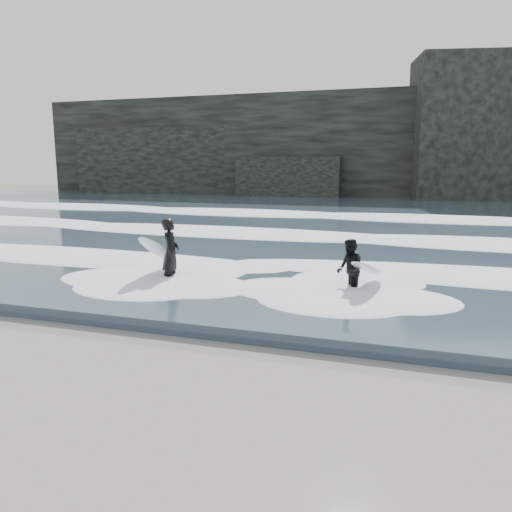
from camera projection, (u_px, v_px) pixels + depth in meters
The scene contains 8 objects.
ground at pixel (108, 410), 7.01m from camera, with size 120.00×120.00×0.00m, color #736249.
sea at pixel (357, 212), 34.08m from camera, with size 90.00×52.00×0.30m, color #2C3D4C.
headland at pixel (380, 147), 49.07m from camera, with size 70.00×9.00×10.00m, color black.
foam_near at pixel (279, 263), 15.35m from camera, with size 60.00×3.20×0.20m, color white.
foam_mid at pixel (322, 232), 21.88m from camera, with size 60.00×4.00×0.24m, color white.
foam_far at pixel (349, 213), 30.29m from camera, with size 60.00×4.80×0.30m, color white.
surfer_left at pixel (168, 252), 13.86m from camera, with size 1.10×2.17×1.93m.
surfer_right at pixel (352, 269), 12.57m from camera, with size 1.29×2.01×1.55m.
Camera 1 is at (4.01, -5.52, 3.42)m, focal length 35.00 mm.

